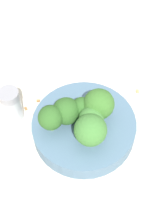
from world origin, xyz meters
name	(u,v)px	position (x,y,z in m)	size (l,w,h in m)	color
ground_plane	(84,132)	(0.00, 0.00, 0.00)	(3.00, 3.00, 0.00)	beige
bowl	(84,127)	(0.00, 0.00, 0.02)	(0.21, 0.21, 0.04)	slate
broccoli_floret_0	(66,111)	(-0.03, -0.02, 0.07)	(0.05, 0.05, 0.06)	#8EB770
broccoli_floret_1	(92,119)	(0.02, 0.00, 0.07)	(0.05, 0.05, 0.06)	#8EB770
broccoli_floret_2	(99,104)	(0.01, 0.03, 0.08)	(0.06, 0.06, 0.07)	#8EB770
broccoli_floret_3	(82,107)	(-0.01, 0.01, 0.07)	(0.04, 0.04, 0.05)	#84AD66
broccoli_floret_4	(51,118)	(-0.03, -0.05, 0.07)	(0.05, 0.05, 0.06)	#7A9E5B
broccoli_floret_5	(90,130)	(0.04, -0.02, 0.08)	(0.06, 0.06, 0.07)	#84AD66
pepper_shaker	(12,104)	(-0.13, -0.07, 0.04)	(0.04, 0.04, 0.08)	#B2B7BC
almond_crumb_0	(26,108)	(-0.13, -0.05, 0.00)	(0.01, 0.00, 0.01)	olive
almond_crumb_1	(38,100)	(-0.13, -0.01, 0.00)	(0.01, 0.01, 0.01)	olive
almond_crumb_2	(35,114)	(-0.10, -0.04, 0.00)	(0.01, 0.01, 0.01)	#AD7F4C
almond_crumb_3	(138,91)	(0.01, 0.16, 0.00)	(0.01, 0.01, 0.01)	tan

